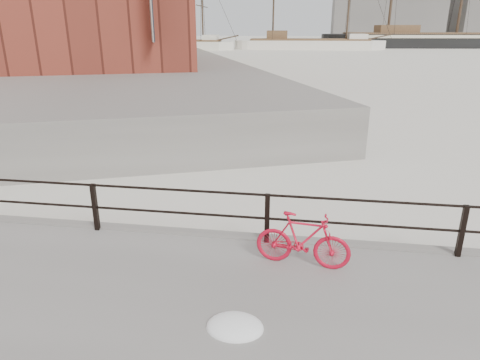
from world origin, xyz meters
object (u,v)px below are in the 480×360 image
at_px(schooner_mid, 309,49).
at_px(bicycle, 303,240).
at_px(barque_black, 454,48).
at_px(schooner_left, 176,50).
at_px(workboat_far, 76,59).

bearing_deg(schooner_mid, bicycle, -92.86).
bearing_deg(bicycle, barque_black, 79.59).
relative_size(bicycle, schooner_left, 0.07).
height_order(barque_black, schooner_mid, barque_black).
bearing_deg(schooner_mid, workboat_far, -137.22).
bearing_deg(schooner_left, workboat_far, -105.59).
bearing_deg(workboat_far, barque_black, 26.78).
height_order(schooner_mid, workboat_far, schooner_mid).
xyz_separation_m(barque_black, schooner_mid, (-30.54, -11.85, 0.00)).
relative_size(barque_black, schooner_mid, 2.01).
xyz_separation_m(bicycle, schooner_left, (-25.45, 76.57, -0.84)).
distance_m(barque_black, workboat_far, 76.09).
distance_m(bicycle, barque_black, 98.83).
distance_m(schooner_mid, schooner_left, 25.90).
relative_size(schooner_mid, schooner_left, 1.33).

